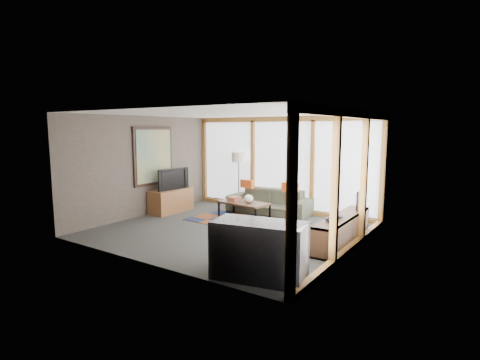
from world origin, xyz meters
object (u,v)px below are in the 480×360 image
Objects in this scene: bookshelf at (342,230)px; television at (171,179)px; coffee_table at (244,210)px; bar_counter at (259,250)px; floor_lamp at (239,180)px; sofa at (269,202)px; tv_console at (171,201)px.

bookshelf is 2.25× the size of television.
television is at bearing -167.86° from coffee_table.
television is 5.12m from bar_counter.
sofa is at bearing -12.85° from floor_lamp.
bar_counter reaches higher than tv_console.
tv_console reaches higher than coffee_table.
coffee_table is (-0.24, -0.86, -0.11)m from sofa.
coffee_table is 1.29× the size of television.
sofa is at bearing 29.28° from tv_console.
bookshelf is (2.77, -0.68, 0.07)m from coffee_table.
tv_console is at bearing 101.13° from television.
bookshelf is (3.69, -1.81, -0.52)m from floor_lamp.
floor_lamp is 1.15× the size of bar_counter.
television is (-2.31, -1.31, 0.60)m from sofa.
tv_console is at bearing -154.03° from sofa.
television is at bearing 4.01° from tv_console.
television is (-1.16, -1.57, 0.12)m from floor_lamp.
sofa is 0.99× the size of bookshelf.
bar_counter is (2.05, -3.94, 0.12)m from sofa.
floor_lamp is 1.60× the size of television.
coffee_table is at bearing 115.13° from bar_counter.
sofa is at bearing 74.33° from coffee_table.
floor_lamp is at bearing 153.87° from bookshelf.
television reaches higher than coffee_table.
sofa is 1.72× the size of coffee_table.
floor_lamp is 5.30m from bar_counter.
floor_lamp is at bearing 163.85° from sofa.
floor_lamp is 1.56m from coffee_table.
coffee_table is at bearing -50.95° from floor_lamp.
floor_lamp is (-1.16, 0.26, 0.48)m from sofa.
bar_counter is at bearing -113.98° from television.
floor_lamp is 2.03m from tv_console.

